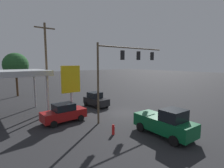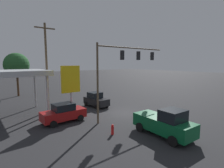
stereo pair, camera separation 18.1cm
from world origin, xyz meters
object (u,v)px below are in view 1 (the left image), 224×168
Objects in this scene: street_tree at (16,65)px; pickup_parked at (165,123)px; fire_hydrant at (113,129)px; utility_pole at (46,66)px; hatchback_crossing at (96,100)px; sedan_waiting at (64,113)px; price_sign at (71,81)px; traffic_signal_assembly at (125,63)px.

pickup_parked is at bearing 101.87° from street_tree.
street_tree is 24.56m from fire_hydrant.
hatchback_crossing is at bearing 163.14° from utility_pole.
sedan_waiting is 5.94m from fire_hydrant.
street_tree is 8.80× the size of fire_hydrant.
price_sign is at bearing -142.42° from sedan_waiting.
street_tree is at bearing -83.34° from price_sign.
sedan_waiting is at bearing -23.17° from traffic_signal_assembly.
price_sign is 3.53m from sedan_waiting.
traffic_signal_assembly is at bearing 128.04° from utility_pole.
pickup_parked is at bearing 80.54° from traffic_signal_assembly.
pickup_parked is 0.69× the size of street_tree.
hatchback_crossing is (-4.69, -2.05, -3.06)m from price_sign.
street_tree reaches higher than fire_hydrant.
traffic_signal_assembly is at bearing 107.67° from street_tree.
hatchback_crossing is at bearing -152.73° from sedan_waiting.
traffic_signal_assembly reaches higher than street_tree.
street_tree reaches higher than price_sign.
utility_pole is at bearing -91.77° from sedan_waiting.
traffic_signal_assembly is at bearing 156.93° from sedan_waiting.
traffic_signal_assembly reaches higher than sedan_waiting.
fire_hydrant is at bearing 108.61° from sedan_waiting.
pickup_parked reaches higher than fire_hydrant.
fire_hydrant is at bearing 94.13° from price_sign.
sedan_waiting is (5.03, -8.57, -0.16)m from pickup_parked.
hatchback_crossing reaches higher than sedan_waiting.
utility_pole reaches higher than sedan_waiting.
traffic_signal_assembly is at bearing -4.42° from hatchback_crossing.
pickup_parked is 9.94m from sedan_waiting.
utility_pole is 7.77m from hatchback_crossing.
sedan_waiting is 18.86m from street_tree.
hatchback_crossing is (-5.93, 1.80, -4.70)m from utility_pole.
utility_pole is 13.37m from street_tree.
pickup_parked is 11.75m from hatchback_crossing.
price_sign is at bearing 96.66° from street_tree.
price_sign is 10.71m from pickup_parked.
utility_pole is at bearing -156.53° from pickup_parked.
sedan_waiting is (0.16, 4.92, -4.69)m from utility_pole.
utility_pole is 2.01× the size of pickup_parked.
traffic_signal_assembly is 6.23m from price_sign.
utility_pole is at bearing -72.19° from price_sign.
fire_hydrant is (-1.72, 10.53, -5.20)m from utility_pole.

